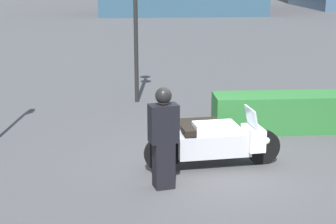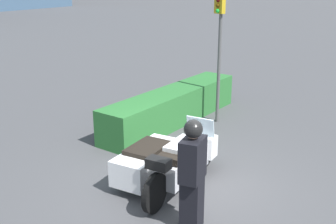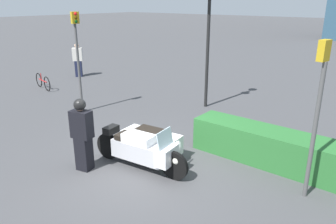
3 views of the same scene
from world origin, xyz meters
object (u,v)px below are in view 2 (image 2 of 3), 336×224
at_px(hedge_bush_curbside, 173,106).
at_px(police_motorcycle, 166,159).
at_px(traffic_light_near, 219,42).
at_px(officer_rider, 192,173).

bearing_deg(hedge_bush_curbside, police_motorcycle, -146.60).
distance_m(police_motorcycle, traffic_light_near, 4.11).
bearing_deg(traffic_light_near, hedge_bush_curbside, -40.98).
relative_size(police_motorcycle, hedge_bush_curbside, 0.55).
xyz_separation_m(hedge_bush_curbside, traffic_light_near, (0.73, -0.94, 1.73)).
relative_size(hedge_bush_curbside, traffic_light_near, 1.51).
bearing_deg(officer_rider, hedge_bush_curbside, 115.62).
bearing_deg(traffic_light_near, officer_rider, 36.90).
xyz_separation_m(officer_rider, traffic_light_near, (4.62, 2.21, 1.22)).
bearing_deg(traffic_light_near, police_motorcycle, 26.16).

